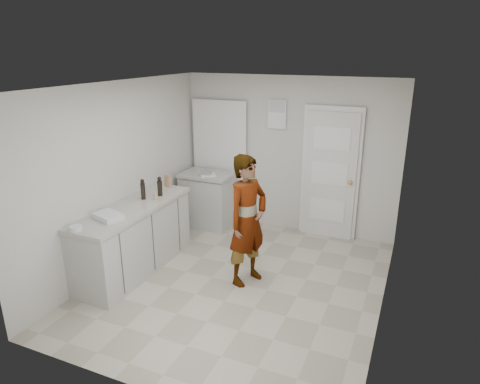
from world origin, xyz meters
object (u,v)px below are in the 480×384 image
at_px(cake_mix_box, 168,181).
at_px(oil_cruet_a, 160,187).
at_px(baking_dish, 108,216).
at_px(egg_bowl, 76,228).
at_px(spice_jar, 156,197).
at_px(oil_cruet_b, 143,189).
at_px(person, 248,220).

height_order(cake_mix_box, oil_cruet_a, oil_cruet_a).
xyz_separation_m(baking_dish, egg_bowl, (-0.10, -0.44, -0.00)).
distance_m(spice_jar, oil_cruet_a, 0.19).
bearing_deg(egg_bowl, oil_cruet_a, 81.65).
relative_size(spice_jar, egg_bowl, 0.56).
relative_size(oil_cruet_b, baking_dish, 0.70).
xyz_separation_m(cake_mix_box, oil_cruet_a, (0.12, -0.40, 0.04)).
distance_m(oil_cruet_b, egg_bowl, 1.20).
distance_m(oil_cruet_a, egg_bowl, 1.42).
distance_m(cake_mix_box, oil_cruet_a, 0.42).
bearing_deg(oil_cruet_a, spice_jar, -78.88).
distance_m(person, oil_cruet_b, 1.55).
bearing_deg(egg_bowl, baking_dish, 77.53).
distance_m(spice_jar, egg_bowl, 1.27).
distance_m(oil_cruet_a, oil_cruet_b, 0.25).
height_order(cake_mix_box, baking_dish, cake_mix_box).
bearing_deg(baking_dish, spice_jar, 80.15).
bearing_deg(oil_cruet_a, egg_bowl, -98.35).
bearing_deg(oil_cruet_b, baking_dish, -88.39).
bearing_deg(spice_jar, cake_mix_box, 105.41).
bearing_deg(baking_dish, egg_bowl, -102.47).
distance_m(person, baking_dish, 1.71).
bearing_deg(person, cake_mix_box, 90.51).
height_order(person, oil_cruet_b, person).
bearing_deg(cake_mix_box, egg_bowl, -74.41).
relative_size(person, spice_jar, 21.18).
height_order(baking_dish, egg_bowl, baking_dish).
bearing_deg(oil_cruet_a, cake_mix_box, 107.07).
bearing_deg(cake_mix_box, spice_jar, -56.33).
xyz_separation_m(oil_cruet_a, egg_bowl, (-0.21, -1.40, -0.10)).
relative_size(cake_mix_box, spice_jar, 2.19).
distance_m(person, egg_bowl, 2.02).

